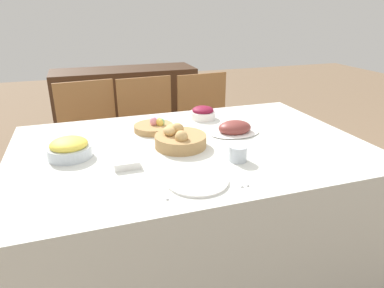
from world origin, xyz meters
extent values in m
plane|color=#7F664C|center=(0.00, 0.00, 0.00)|extent=(12.00, 12.00, 0.00)
cube|color=silver|center=(0.00, 0.00, 0.37)|extent=(1.75, 1.16, 0.75)
cylinder|color=brown|center=(-0.63, 0.61, 0.22)|extent=(0.03, 0.03, 0.43)
cylinder|color=brown|center=(-0.24, 0.64, 0.22)|extent=(0.03, 0.03, 0.43)
cylinder|color=brown|center=(-0.67, 0.99, 0.22)|extent=(0.03, 0.03, 0.43)
cylinder|color=brown|center=(-0.28, 1.03, 0.22)|extent=(0.03, 0.03, 0.43)
cube|color=brown|center=(-0.45, 0.82, 0.44)|extent=(0.46, 0.46, 0.02)
cube|color=brown|center=(-0.47, 1.02, 0.68)|extent=(0.42, 0.06, 0.45)
cylinder|color=brown|center=(-0.20, 0.61, 0.22)|extent=(0.03, 0.03, 0.43)
cylinder|color=brown|center=(0.18, 0.64, 0.22)|extent=(0.03, 0.03, 0.43)
cylinder|color=brown|center=(-0.23, 1.00, 0.22)|extent=(0.03, 0.03, 0.43)
cylinder|color=brown|center=(0.16, 1.03, 0.22)|extent=(0.03, 0.03, 0.43)
cube|color=brown|center=(-0.02, 0.82, 0.44)|extent=(0.45, 0.45, 0.02)
cube|color=brown|center=(-0.04, 1.02, 0.68)|extent=(0.42, 0.05, 0.45)
cylinder|color=brown|center=(0.27, 0.61, 0.22)|extent=(0.03, 0.03, 0.43)
cylinder|color=brown|center=(0.66, 0.64, 0.22)|extent=(0.03, 0.03, 0.43)
cylinder|color=brown|center=(0.24, 1.00, 0.22)|extent=(0.03, 0.03, 0.43)
cylinder|color=brown|center=(0.62, 1.03, 0.22)|extent=(0.03, 0.03, 0.43)
cube|color=brown|center=(0.45, 0.82, 0.44)|extent=(0.45, 0.45, 0.02)
cube|color=brown|center=(0.43, 1.02, 0.68)|extent=(0.42, 0.05, 0.45)
cube|color=#3D2616|center=(-0.09, 1.74, 0.43)|extent=(1.32, 0.44, 0.85)
cylinder|color=#AD8451|center=(-0.06, -0.01, 0.78)|extent=(0.26, 0.26, 0.06)
ellipsoid|color=tan|center=(-0.06, 0.03, 0.83)|extent=(0.07, 0.06, 0.06)
ellipsoid|color=tan|center=(-0.08, 0.06, 0.83)|extent=(0.09, 0.07, 0.05)
ellipsoid|color=tan|center=(-0.07, -0.06, 0.82)|extent=(0.07, 0.07, 0.06)
ellipsoid|color=tan|center=(-0.11, 0.02, 0.83)|extent=(0.06, 0.08, 0.05)
cylinder|color=#AD8451|center=(-0.13, 0.26, 0.77)|extent=(0.22, 0.22, 0.03)
ellipsoid|color=pink|center=(-0.13, 0.27, 0.80)|extent=(0.04, 0.04, 0.05)
ellipsoid|color=#B27AD1|center=(-0.11, 0.28, 0.80)|extent=(0.04, 0.04, 0.05)
ellipsoid|color=#B27AD1|center=(-0.11, 0.26, 0.80)|extent=(0.04, 0.04, 0.05)
ellipsoid|color=#7FCC7A|center=(-0.09, 0.25, 0.80)|extent=(0.04, 0.04, 0.05)
ellipsoid|color=#F4D151|center=(-0.10, 0.26, 0.80)|extent=(0.04, 0.04, 0.05)
ellipsoid|color=#F4D151|center=(-0.10, 0.24, 0.80)|extent=(0.03, 0.03, 0.04)
ellipsoid|color=white|center=(0.28, 0.09, 0.75)|extent=(0.28, 0.20, 0.01)
ellipsoid|color=brown|center=(0.28, 0.09, 0.78)|extent=(0.18, 0.14, 0.08)
cylinder|color=white|center=(0.21, 0.39, 0.77)|extent=(0.16, 0.16, 0.05)
ellipsoid|color=maroon|center=(0.21, 0.39, 0.80)|extent=(0.13, 0.13, 0.05)
cylinder|color=silver|center=(-0.58, 0.03, 0.77)|extent=(0.20, 0.20, 0.05)
ellipsoid|color=#F4DB4C|center=(-0.58, 0.03, 0.81)|extent=(0.17, 0.17, 0.06)
cylinder|color=white|center=(-0.10, -0.39, 0.75)|extent=(0.25, 0.25, 0.01)
cube|color=silver|center=(-0.25, -0.39, 0.75)|extent=(0.02, 0.19, 0.00)
cube|color=silver|center=(0.05, -0.39, 0.75)|extent=(0.02, 0.19, 0.00)
cube|color=silver|center=(0.08, -0.39, 0.75)|extent=(0.02, 0.19, 0.00)
cylinder|color=silver|center=(0.14, -0.25, 0.78)|extent=(0.08, 0.08, 0.07)
cube|color=white|center=(-0.35, -0.16, 0.76)|extent=(0.11, 0.07, 0.03)
camera|label=1|loc=(-0.50, -1.52, 1.40)|focal=32.00mm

